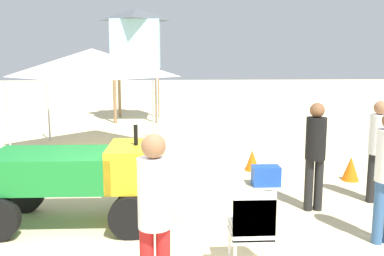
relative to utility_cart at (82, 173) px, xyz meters
The scene contains 11 objects.
ground 1.38m from the utility_cart, 64.89° to the right, with size 80.00×80.00×0.00m, color beige.
utility_cart is the anchor object (origin of this frame).
stacked_plastic_chairs 2.76m from the utility_cart, 35.81° to the right, with size 0.48×0.48×1.02m.
lifeguard_near_left 3.66m from the utility_cart, ahead, with size 0.32×0.32×1.76m.
lifeguard_near_right 2.56m from the utility_cart, 63.29° to the right, with size 0.32×0.32×1.78m.
lifeguard_far_right 4.89m from the utility_cart, ahead, with size 0.32×0.32×1.75m.
popup_canopy 5.20m from the utility_cart, 97.40° to the left, with size 3.24×3.24×2.68m.
lifeguard_tower 10.90m from the utility_cart, 89.62° to the left, with size 1.98×1.98×4.27m.
traffic_cone_near 5.37m from the utility_cart, 22.12° to the left, with size 0.34×0.34×0.49m, color orange.
traffic_cone_far 4.29m from the utility_cart, 42.90° to the left, with size 0.32×0.32×0.45m, color orange.
cooler_box 3.68m from the utility_cart, 29.31° to the left, with size 0.53×0.33×0.38m, color blue.
Camera 1 is at (0.81, -5.20, 2.49)m, focal length 40.30 mm.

